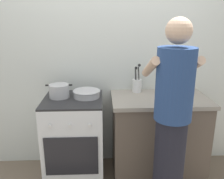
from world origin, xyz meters
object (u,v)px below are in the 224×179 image
Objects in this scene: pot at (59,91)px; mixing_bowl at (87,93)px; stove_range at (75,138)px; utensil_crock at (137,83)px; person at (172,123)px; oil_bottle at (178,85)px; spice_bottle at (163,94)px.

pot is 0.95× the size of mixing_bowl.
pot is (-0.14, 0.05, 0.52)m from stove_range.
person reaches higher than utensil_crock.
pot is 0.16× the size of person.
mixing_bowl is 1.09× the size of oil_bottle.
spice_bottle is 0.05× the size of person.
stove_range is 3.33× the size of pot.
stove_range is at bearing -163.12° from utensil_crock.
stove_range is 1.04m from spice_bottle.
spice_bottle is 0.33× the size of oil_bottle.
person is (-0.05, -0.52, -0.08)m from spice_bottle.
utensil_crock is 1.21× the size of oil_bottle.
stove_range is 3.16× the size of mixing_bowl.
person is at bearing -38.97° from mixing_bowl.
person is at bearing -76.48° from utensil_crock.
oil_bottle is (1.09, 0.05, 0.56)m from stove_range.
oil_bottle is at bearing 0.17° from pot.
person reaches higher than spice_bottle.
mixing_bowl is (0.28, -0.01, -0.03)m from pot.
oil_bottle is (0.95, 0.01, 0.07)m from mixing_bowl.
mixing_bowl is at bearing 174.81° from spice_bottle.
person reaches higher than oil_bottle.
stove_range is 0.90m from utensil_crock.
oil_bottle reaches higher than pot.
utensil_crock is 0.33m from spice_bottle.
person is (0.18, -0.75, -0.14)m from utensil_crock.
spice_bottle is (0.78, -0.07, -0.00)m from mixing_bowl.
utensil_crock is at bearing 16.88° from stove_range.
oil_bottle is at bearing 2.72° from stove_range.
oil_bottle is (1.23, 0.00, 0.04)m from pot.
oil_bottle is 0.66m from person.
stove_range is 1.23m from oil_bottle.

